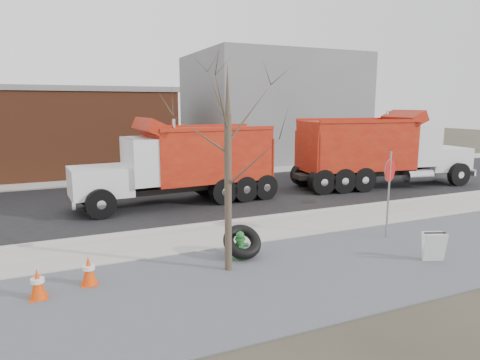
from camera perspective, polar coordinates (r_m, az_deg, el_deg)
name	(u,v)px	position (r m, az deg, el deg)	size (l,w,h in m)	color
ground	(286,229)	(14.81, 6.13, -6.57)	(120.00, 120.00, 0.00)	#383328
gravel_verge	(351,263)	(12.07, 14.61, -10.68)	(60.00, 5.00, 0.03)	slate
sidewalk	(282,227)	(15.01, 5.65, -6.21)	(60.00, 2.50, 0.06)	#9E9B93
curb	(265,217)	(16.10, 3.37, -4.96)	(60.00, 0.15, 0.11)	#9E9B93
road	(219,194)	(20.34, -2.78, -1.92)	(60.00, 9.40, 0.02)	black
far_sidewalk	(185,176)	(25.64, -7.39, 0.55)	(60.00, 2.00, 0.06)	#9E9B93
building_grey	(272,107)	(34.31, 4.22, 9.64)	(12.00, 10.00, 8.00)	gray
bare_tree	(228,143)	(10.48, -1.64, 4.99)	(3.20, 3.20, 5.20)	#382D23
fire_hydrant	(240,246)	(11.89, 0.02, -8.84)	(0.46, 0.45, 0.81)	#286936
truck_tire	(242,242)	(11.94, 0.29, -8.22)	(1.13, 1.06, 0.94)	black
stop_sign	(389,180)	(14.15, 19.30, 0.03)	(0.71, 0.33, 2.79)	gray
sandwich_board	(434,247)	(12.81, 24.43, -8.08)	(0.67, 0.56, 0.81)	silver
traffic_cone_near	(89,271)	(10.86, -19.52, -11.36)	(0.38, 0.38, 0.72)	#EB3F07
traffic_cone_far	(38,284)	(10.56, -25.36, -12.42)	(0.37, 0.37, 0.71)	#EB3F07
dump_truck_red_a	(378,149)	(23.20, 17.93, 3.99)	(9.82, 3.78, 3.88)	black
dump_truck_red_b	(185,161)	(18.43, -7.39, 2.59)	(8.72, 3.03, 3.65)	black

